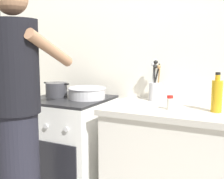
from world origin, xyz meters
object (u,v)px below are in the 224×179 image
(mixing_bowl, at_px, (87,92))
(utensil_crock, at_px, (155,88))
(person, at_px, (18,119))
(pot, at_px, (56,90))
(oil_bottle, at_px, (217,95))
(spice_bottle, at_px, (170,103))
(stove_range, at_px, (71,151))

(mixing_bowl, xyz_separation_m, utensil_crock, (0.52, 0.16, 0.05))
(utensil_crock, height_order, person, person)
(pot, xyz_separation_m, oil_bottle, (1.28, -0.02, 0.05))
(mixing_bowl, height_order, person, person)
(mixing_bowl, height_order, utensil_crock, utensil_crock)
(mixing_bowl, distance_m, oil_bottle, 1.00)
(mixing_bowl, xyz_separation_m, person, (-0.13, -0.63, -0.09))
(oil_bottle, bearing_deg, pot, 178.94)
(pot, height_order, spice_bottle, pot)
(spice_bottle, bearing_deg, mixing_bowl, 170.68)
(spice_bottle, height_order, person, person)
(spice_bottle, bearing_deg, person, -148.55)
(pot, distance_m, mixing_bowl, 0.28)
(stove_range, height_order, person, person)
(mixing_bowl, distance_m, spice_bottle, 0.72)
(oil_bottle, xyz_separation_m, person, (-1.13, -0.58, -0.15))
(pot, relative_size, oil_bottle, 0.96)
(spice_bottle, height_order, oil_bottle, oil_bottle)
(stove_range, xyz_separation_m, utensil_crock, (0.66, 0.20, 0.55))
(person, bearing_deg, stove_range, 90.82)
(pot, relative_size, mixing_bowl, 0.80)
(spice_bottle, relative_size, person, 0.06)
(pot, height_order, utensil_crock, utensil_crock)
(pot, bearing_deg, spice_bottle, -4.94)
(oil_bottle, bearing_deg, stove_range, 179.35)
(pot, relative_size, utensil_crock, 0.76)
(pot, bearing_deg, stove_range, -4.33)
(stove_range, xyz_separation_m, mixing_bowl, (0.14, 0.04, 0.50))
(utensil_crock, xyz_separation_m, spice_bottle, (0.19, -0.28, -0.05))
(spice_bottle, xyz_separation_m, person, (-0.84, -0.52, -0.09))
(pot, height_order, oil_bottle, oil_bottle)
(pot, distance_m, person, 0.63)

